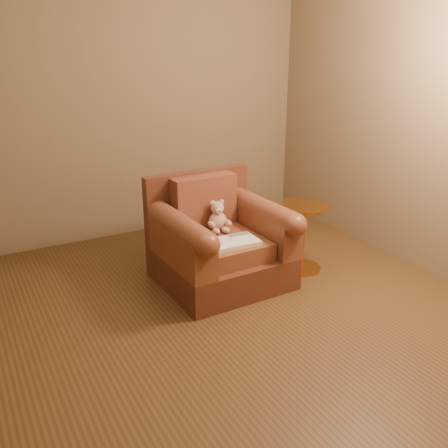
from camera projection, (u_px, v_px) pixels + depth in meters
floor at (211, 329)px, 3.34m from camera, size 4.00×4.00×0.00m
room at (209, 60)px, 2.75m from camera, size 4.02×4.02×2.71m
armchair at (219, 243)px, 3.93m from camera, size 0.94×0.90×0.83m
teddy_bear at (218, 219)px, 3.95m from camera, size 0.18×0.21×0.25m
guidebook at (233, 242)px, 3.70m from camera, size 0.39×0.25×0.03m
side_table at (303, 235)px, 4.11m from camera, size 0.40×0.40×0.57m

